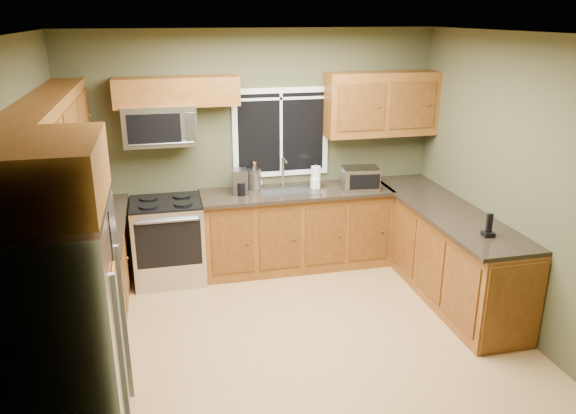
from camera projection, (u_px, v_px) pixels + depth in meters
name	position (u px, v px, depth m)	size (l,w,h in m)	color
floor	(291.00, 336.00, 5.23)	(4.20, 4.20, 0.00)	#A37A47
ceiling	(292.00, 33.00, 4.35)	(4.20, 4.20, 0.00)	white
back_wall	(255.00, 151.00, 6.45)	(4.20, 4.20, 0.00)	#44452A
front_wall	(366.00, 296.00, 3.13)	(4.20, 4.20, 0.00)	#44452A
left_wall	(28.00, 218.00, 4.34)	(3.60, 3.60, 0.00)	#44452A
right_wall	(510.00, 182.00, 5.24)	(3.60, 3.60, 0.00)	#44452A
window	(281.00, 132.00, 6.43)	(1.12, 0.03, 1.02)	white
base_cabinets_left	(88.00, 290.00, 5.14)	(0.60, 2.65, 0.90)	brown
countertop_left	(85.00, 242.00, 4.99)	(0.65, 2.65, 0.04)	black
base_cabinets_back	(296.00, 230.00, 6.55)	(2.17, 0.60, 0.90)	brown
countertop_back	(297.00, 192.00, 6.38)	(2.17, 0.65, 0.04)	black
base_cabinets_peninsula	(444.00, 251.00, 5.97)	(0.60, 2.52, 0.90)	brown
countertop_peninsula	(445.00, 209.00, 5.82)	(0.65, 2.50, 0.04)	black
upper_cabinets_left	(52.00, 139.00, 4.65)	(0.33, 2.65, 0.72)	brown
upper_cabinets_back_left	(177.00, 91.00, 5.88)	(1.30, 0.33, 0.30)	brown
upper_cabinets_back_right	(381.00, 104.00, 6.44)	(1.30, 0.33, 0.72)	brown
upper_cabinet_over_fridge	(32.00, 175.00, 3.00)	(0.72, 0.90, 0.38)	brown
refrigerator	(60.00, 356.00, 3.37)	(0.74, 0.90, 1.80)	#B7B7BC
range	(168.00, 240.00, 6.21)	(0.76, 0.69, 0.94)	#B7B7BC
microwave	(160.00, 125.00, 5.92)	(0.76, 0.41, 0.42)	#B7B7BC
sink	(287.00, 190.00, 6.36)	(0.60, 0.42, 0.36)	slate
toaster_oven	(360.00, 178.00, 6.39)	(0.44, 0.36, 0.25)	#B7B7BC
coffee_maker	(240.00, 182.00, 6.22)	(0.18, 0.23, 0.28)	slate
kettle	(254.00, 178.00, 6.37)	(0.21, 0.21, 0.29)	#B7B7BC
paper_towel_roll	(316.00, 177.00, 6.43)	(0.13, 0.13, 0.28)	white
soap_bottle_a	(255.00, 175.00, 6.43)	(0.12, 0.12, 0.30)	orange
soap_bottle_b	(315.00, 181.00, 6.41)	(0.08, 0.08, 0.18)	white
soap_bottle_c	(257.00, 180.00, 6.46)	(0.13, 0.13, 0.17)	white
cordless_phone	(489.00, 230.00, 5.05)	(0.11, 0.11, 0.22)	black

